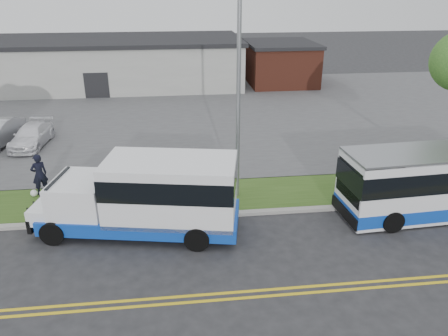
{
  "coord_description": "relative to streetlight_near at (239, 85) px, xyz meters",
  "views": [
    {
      "loc": [
        0.29,
        -14.98,
        9.2
      ],
      "look_at": [
        2.36,
        2.51,
        1.6
      ],
      "focal_mm": 35.0,
      "sensor_mm": 36.0,
      "label": 1
    }
  ],
  "objects": [
    {
      "name": "ground",
      "position": [
        -3.0,
        -2.73,
        -5.23
      ],
      "size": [
        140.0,
        140.0,
        0.0
      ],
      "primitive_type": "plane",
      "color": "#28282B",
      "rests_on": "ground"
    },
    {
      "name": "lane_line_north",
      "position": [
        -3.0,
        -6.58,
        -5.23
      ],
      "size": [
        70.0,
        0.12,
        0.01
      ],
      "primitive_type": "cube",
      "color": "yellow",
      "rests_on": "ground"
    },
    {
      "name": "lane_line_south",
      "position": [
        -3.0,
        -6.88,
        -5.23
      ],
      "size": [
        70.0,
        0.12,
        0.01
      ],
      "primitive_type": "cube",
      "color": "yellow",
      "rests_on": "ground"
    },
    {
      "name": "curb",
      "position": [
        -3.0,
        -1.63,
        -5.16
      ],
      "size": [
        80.0,
        0.3,
        0.15
      ],
      "primitive_type": "cube",
      "color": "#9E9B93",
      "rests_on": "ground"
    },
    {
      "name": "verge",
      "position": [
        -3.0,
        0.17,
        -5.18
      ],
      "size": [
        80.0,
        3.3,
        0.1
      ],
      "primitive_type": "cube",
      "color": "#324F1A",
      "rests_on": "ground"
    },
    {
      "name": "parking_lot",
      "position": [
        -3.0,
        14.27,
        -5.18
      ],
      "size": [
        80.0,
        25.0,
        0.1
      ],
      "primitive_type": "cube",
      "color": "#4C4C4F",
      "rests_on": "ground"
    },
    {
      "name": "commercial_building",
      "position": [
        -9.0,
        24.27,
        -3.05
      ],
      "size": [
        25.4,
        10.4,
        4.35
      ],
      "color": "#9E9E99",
      "rests_on": "ground"
    },
    {
      "name": "brick_wing",
      "position": [
        7.5,
        23.27,
        -3.27
      ],
      "size": [
        6.3,
        7.3,
        3.9
      ],
      "color": "brown",
      "rests_on": "ground"
    },
    {
      "name": "streetlight_near",
      "position": [
        0.0,
        0.0,
        0.0
      ],
      "size": [
        0.35,
        1.53,
        9.5
      ],
      "color": "gray",
      "rests_on": "verge"
    },
    {
      "name": "shuttle_bus",
      "position": [
        -3.74,
        -2.48,
        -3.6
      ],
      "size": [
        8.29,
        3.99,
        3.06
      ],
      "rotation": [
        0.0,
        0.0,
        -0.19
      ],
      "color": "#1042B5",
      "rests_on": "ground"
    },
    {
      "name": "pedestrian",
      "position": [
        -8.94,
        1.27,
        -4.16
      ],
      "size": [
        0.85,
        0.77,
        1.94
      ],
      "primitive_type": "imported",
      "rotation": [
        0.0,
        0.0,
        3.7
      ],
      "color": "black",
      "rests_on": "verge"
    },
    {
      "name": "parked_car_b",
      "position": [
        -11.18,
        8.01,
        -4.52
      ],
      "size": [
        2.05,
        4.32,
        1.22
      ],
      "primitive_type": "imported",
      "rotation": [
        0.0,
        0.0,
        -0.08
      ],
      "color": "white",
      "rests_on": "parking_lot"
    },
    {
      "name": "grocery_bag_left",
      "position": [
        -9.24,
        1.02,
        -4.97
      ],
      "size": [
        0.32,
        0.32,
        0.32
      ],
      "primitive_type": "sphere",
      "color": "white",
      "rests_on": "verge"
    },
    {
      "name": "grocery_bag_right",
      "position": [
        -8.64,
        1.52,
        -4.97
      ],
      "size": [
        0.32,
        0.32,
        0.32
      ],
      "primitive_type": "sphere",
      "color": "white",
      "rests_on": "verge"
    }
  ]
}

